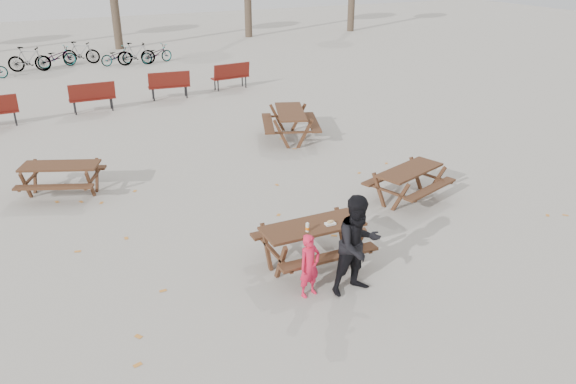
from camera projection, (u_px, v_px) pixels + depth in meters
name	position (u px, v px, depth m)	size (l,w,h in m)	color
ground	(312.00, 263.00, 10.03)	(80.00, 80.00, 0.00)	gray
main_picnic_table	(313.00, 234.00, 9.80)	(1.80, 1.45, 0.78)	#3D2016
food_tray	(330.00, 224.00, 9.72)	(0.18, 0.11, 0.04)	white
bread_roll	(330.00, 222.00, 9.70)	(0.14, 0.06, 0.05)	tan
soda_bottle	(307.00, 228.00, 9.47)	(0.07, 0.07, 0.17)	silver
child	(310.00, 266.00, 8.93)	(0.39, 0.26, 1.08)	red
adult	(358.00, 245.00, 8.91)	(0.83, 0.64, 1.70)	black
picnic_table_east	(408.00, 184.00, 12.42)	(1.68, 1.35, 0.72)	#3D2016
picnic_table_north	(62.00, 180.00, 12.66)	(1.68, 1.35, 0.72)	#3D2016
picnic_table_far	(290.00, 125.00, 16.29)	(1.96, 1.58, 0.84)	#3D2016
park_bench_row	(129.00, 91.00, 19.69)	(9.99, 2.24, 1.03)	maroon
bicycle_row	(82.00, 57.00, 25.83)	(8.92, 2.67, 1.10)	black
fallen_leaves	(279.00, 205.00, 12.29)	(11.00, 11.00, 0.01)	#CA7D30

